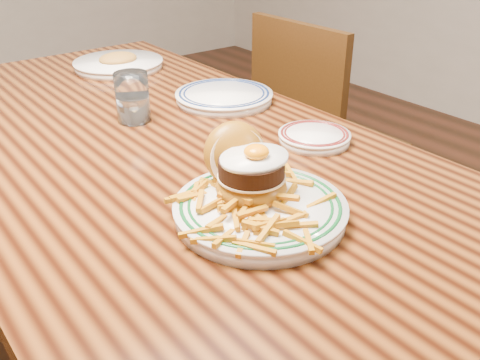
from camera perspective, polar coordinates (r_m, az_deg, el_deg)
table at (r=1.23m, az=-9.71°, el=0.80°), size 0.85×1.60×0.75m
chair_right at (r=1.90m, az=8.24°, el=4.56°), size 0.42×0.42×0.88m
main_plate at (r=0.87m, az=1.71°, el=-1.45°), size 0.28×0.30×0.14m
side_plate at (r=1.15m, az=7.93°, el=4.64°), size 0.15×0.15×0.02m
rear_plate at (r=1.38m, az=-1.71°, el=8.95°), size 0.25×0.25×0.03m
water_glass at (r=1.27m, az=-11.37°, el=8.34°), size 0.08×0.08×0.12m
far_plate at (r=1.71m, az=-12.84°, el=12.04°), size 0.27×0.27×0.05m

